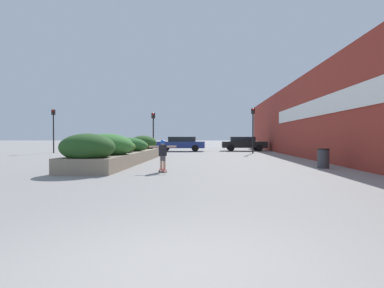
% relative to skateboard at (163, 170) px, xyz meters
% --- Properties ---
extents(ground_plane, '(300.00, 300.00, 0.00)m').
position_rel_skateboard_xyz_m(ground_plane, '(1.32, -9.83, -0.07)').
color(ground_plane, gray).
extents(building_wall_right, '(0.67, 47.50, 5.34)m').
position_rel_skateboard_xyz_m(building_wall_right, '(8.11, 9.35, 2.60)').
color(building_wall_right, maroon).
rests_on(building_wall_right, ground_plane).
extents(planter_box, '(2.26, 12.60, 1.49)m').
position_rel_skateboard_xyz_m(planter_box, '(-2.70, 4.19, 0.60)').
color(planter_box, gray).
rests_on(planter_box, ground_plane).
extents(skateboard, '(0.41, 0.75, 0.09)m').
position_rel_skateboard_xyz_m(skateboard, '(0.00, 0.00, 0.00)').
color(skateboard, maroon).
rests_on(skateboard, ground_plane).
extents(skateboarder, '(1.04, 0.37, 1.14)m').
position_rel_skateboard_xyz_m(skateboarder, '(-0.00, -0.00, 0.71)').
color(skateboarder, tan).
rests_on(skateboarder, skateboard).
extents(trash_bin, '(0.52, 0.52, 0.84)m').
position_rel_skateboard_xyz_m(trash_bin, '(6.69, 1.88, 0.35)').
color(trash_bin, '#38383D').
rests_on(trash_bin, ground_plane).
extents(car_leftmost, '(4.21, 1.89, 1.53)m').
position_rel_skateboard_xyz_m(car_leftmost, '(-9.83, 22.45, 0.73)').
color(car_leftmost, slate).
rests_on(car_leftmost, ground_plane).
extents(car_center_left, '(4.33, 2.01, 1.39)m').
position_rel_skateboard_xyz_m(car_center_left, '(5.20, 20.81, 0.68)').
color(car_center_left, black).
rests_on(car_center_left, ground_plane).
extents(car_center_right, '(4.46, 2.06, 1.56)m').
position_rel_skateboard_xyz_m(car_center_right, '(14.47, 23.46, 0.75)').
color(car_center_right, maroon).
rests_on(car_center_right, ground_plane).
extents(car_rightmost, '(4.68, 1.98, 1.39)m').
position_rel_skateboard_xyz_m(car_rightmost, '(-0.92, 19.69, 0.68)').
color(car_rightmost, navy).
rests_on(car_rightmost, ground_plane).
extents(traffic_light_left, '(0.28, 0.30, 3.38)m').
position_rel_skateboard_xyz_m(traffic_light_left, '(-2.90, 15.49, 2.24)').
color(traffic_light_left, black).
rests_on(traffic_light_left, ground_plane).
extents(traffic_light_right, '(0.28, 0.30, 3.74)m').
position_rel_skateboard_xyz_m(traffic_light_right, '(5.43, 15.58, 2.46)').
color(traffic_light_right, black).
rests_on(traffic_light_right, ground_plane).
extents(traffic_light_far_left, '(0.28, 0.30, 3.71)m').
position_rel_skateboard_xyz_m(traffic_light_far_left, '(-11.48, 15.48, 2.44)').
color(traffic_light_far_left, black).
rests_on(traffic_light_far_left, ground_plane).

